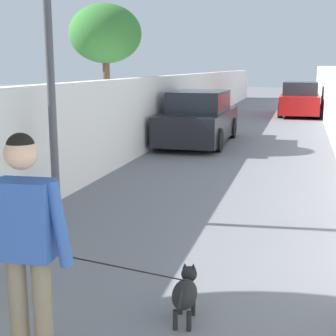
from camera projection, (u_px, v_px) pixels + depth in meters
name	position (u px, v px, depth m)	size (l,w,h in m)	color
ground_plane	(245.00, 146.00, 13.86)	(80.00, 80.00, 0.00)	slate
wall_left	(138.00, 116.00, 12.43)	(48.00, 0.30, 1.96)	silver
tree_left_mid	(105.00, 35.00, 13.26)	(1.99, 1.99, 3.92)	brown
lamp_post	(47.00, 0.00, 6.73)	(0.36, 0.36, 4.64)	#4C4C51
person_skateboarder	(26.00, 239.00, 3.24)	(0.25, 0.71, 1.75)	#726651
dog	(185.00, 292.00, 4.32)	(1.51, 0.95, 1.06)	black
car_near	(199.00, 119.00, 14.26)	(4.33, 1.80, 1.54)	black
car_far	(300.00, 100.00, 22.28)	(3.97, 1.80, 1.54)	#B71414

